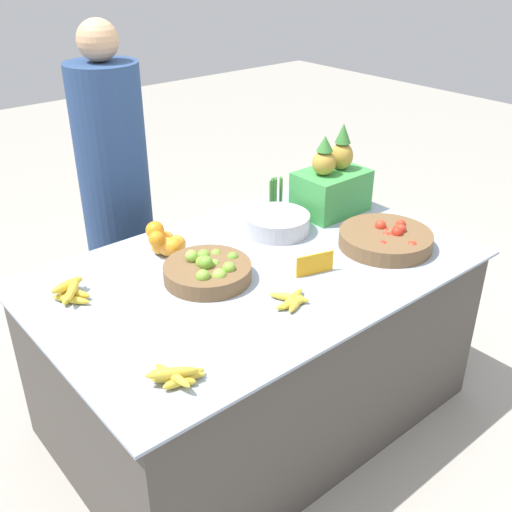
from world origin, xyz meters
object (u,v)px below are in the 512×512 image
Objects in this scene: metal_bowl at (277,223)px; price_sign at (315,264)px; produce_crate at (331,185)px; lime_bowl at (208,270)px; tomato_basket at (386,239)px; vendor_person at (117,203)px.

price_sign is at bearing -110.35° from metal_bowl.
metal_bowl is at bearing -179.73° from produce_crate.
metal_bowl is 1.88× the size of price_sign.
lime_bowl is 0.77m from tomato_basket.
vendor_person reaches higher than price_sign.
tomato_basket is 0.42m from produce_crate.
vendor_person is (-0.63, 1.16, -0.04)m from tomato_basket.
price_sign is at bearing -141.91° from produce_crate.
price_sign reaches higher than metal_bowl.
vendor_person is at bearing 118.32° from tomato_basket.
produce_crate is (0.34, 0.00, 0.09)m from metal_bowl.
tomato_basket reaches higher than price_sign.
price_sign is (0.34, -0.23, 0.01)m from lime_bowl.
produce_crate reaches higher than price_sign.
tomato_basket is 0.47m from metal_bowl.
metal_bowl is 0.35m from produce_crate.
produce_crate is (0.09, 0.40, 0.10)m from tomato_basket.
price_sign is at bearing -78.18° from vendor_person.
metal_bowl is at bearing 16.45° from lime_bowl.
lime_bowl reaches higher than metal_bowl.
metal_bowl is at bearing 122.14° from tomato_basket.
tomato_basket is at bearing -61.68° from vendor_person.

